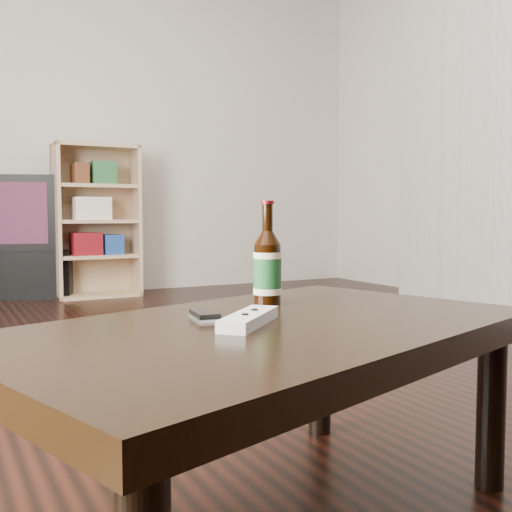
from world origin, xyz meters
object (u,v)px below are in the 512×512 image
tv (11,213)px  tv_stand (13,273)px  phone (205,315)px  coffee_table (270,350)px  beer_bottle (267,268)px  remote (249,319)px  bookshelf (95,218)px

tv → tv_stand: bearing=90.0°
tv → phone: size_ratio=8.81×
phone → coffee_table: bearing=-37.8°
beer_bottle → remote: beer_bottle is taller
bookshelf → phone: 3.41m
tv → coffee_table: 3.74m
tv_stand → phone: size_ratio=9.24×
phone → remote: size_ratio=0.51×
coffee_table → remote: (-0.05, -0.00, 0.06)m
beer_bottle → phone: (-0.21, -0.11, -0.08)m
tv_stand → beer_bottle: 3.54m
coffee_table → beer_bottle: 0.27m
beer_bottle → phone: size_ratio=2.54×
coffee_table → remote: size_ratio=6.54×
beer_bottle → bookshelf: bearing=83.4°
tv → beer_bottle: size_ratio=3.47×
beer_bottle → remote: (-0.16, -0.21, -0.07)m
bookshelf → coffee_table: size_ratio=0.92×
coffee_table → phone: phone is taller
bookshelf → beer_bottle: 3.27m
beer_bottle → remote: 0.27m
bookshelf → beer_bottle: bearing=-96.0°
beer_bottle → coffee_table: bearing=-118.2°
tv_stand → bookshelf: bearing=-7.4°
remote → phone: bearing=162.0°
coffee_table → phone: 0.15m
bookshelf → coffee_table: bookshelf is taller
tv → coffee_table: bearing=-69.4°
tv_stand → beer_bottle: (0.17, -3.53, 0.31)m
tv_stand → remote: 3.74m
bookshelf → coffee_table: 3.50m
bookshelf → coffee_table: (-0.49, -3.45, -0.23)m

